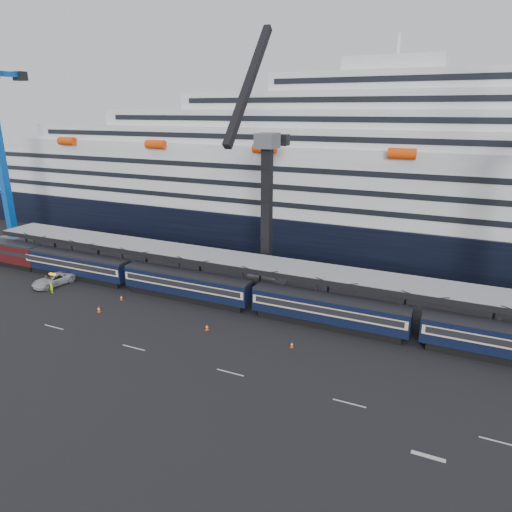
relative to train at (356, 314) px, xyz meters
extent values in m
plane|color=black|center=(4.65, -10.00, -2.20)|extent=(260.00, 260.00, 0.00)
cube|color=beige|center=(-33.35, -14.00, -2.19)|extent=(3.00, 0.15, 0.02)
cube|color=beige|center=(-21.35, -14.00, -2.19)|extent=(3.00, 0.15, 0.02)
cube|color=beige|center=(-9.35, -14.00, -2.19)|extent=(3.00, 0.15, 0.02)
cube|color=beige|center=(2.65, -14.00, -2.19)|extent=(3.00, 0.15, 0.02)
cube|color=beige|center=(14.65, -14.00, -2.19)|extent=(3.00, 0.15, 0.02)
cube|color=beige|center=(9.65, -18.00, -2.19)|extent=(2.50, 0.40, 0.02)
cube|color=black|center=(-43.35, 0.00, -1.75)|extent=(17.48, 2.40, 0.90)
cube|color=black|center=(-43.35, 0.00, 0.05)|extent=(19.00, 2.80, 2.70)
cube|color=beige|center=(-43.35, 0.00, 0.35)|extent=(18.62, 2.92, 1.05)
cube|color=black|center=(-43.35, 0.00, 0.40)|extent=(17.86, 2.98, 0.70)
cube|color=black|center=(-43.35, 0.00, 1.55)|extent=(19.00, 2.50, 0.35)
cube|color=black|center=(-23.35, 0.00, -1.75)|extent=(17.48, 2.40, 0.90)
cube|color=black|center=(-23.35, 0.00, 0.05)|extent=(19.00, 2.80, 2.70)
cube|color=beige|center=(-23.35, 0.00, 0.35)|extent=(18.62, 2.92, 1.05)
cube|color=black|center=(-23.35, 0.00, 0.40)|extent=(17.86, 2.98, 0.70)
cube|color=black|center=(-23.35, 0.00, 1.55)|extent=(19.00, 2.50, 0.35)
cube|color=black|center=(-3.35, 0.00, -1.75)|extent=(17.48, 2.40, 0.90)
cube|color=black|center=(-3.35, 0.00, 0.05)|extent=(19.00, 2.80, 2.70)
cube|color=beige|center=(-3.35, 0.00, 0.35)|extent=(18.62, 2.92, 1.05)
cube|color=black|center=(-3.35, 0.00, 0.40)|extent=(17.86, 2.98, 0.70)
cube|color=black|center=(-3.35, 0.00, 1.55)|extent=(19.00, 2.50, 0.35)
cube|color=black|center=(-59.35, 0.00, -1.75)|extent=(14.00, 2.50, 0.90)
cube|color=#3B0D0D|center=(-59.35, 0.00, 0.10)|extent=(15.00, 2.90, 2.90)
cube|color=black|center=(-59.35, 0.00, 1.70)|extent=(15.00, 2.60, 0.30)
cube|color=black|center=(-59.35, 0.00, 0.50)|extent=(15.10, 3.00, 0.60)
cube|color=gray|center=(4.65, 4.00, 3.20)|extent=(130.00, 6.00, 0.25)
cube|color=black|center=(4.65, 1.00, 2.90)|extent=(130.00, 0.25, 0.70)
cube|color=black|center=(4.65, 7.00, 2.90)|extent=(130.00, 0.25, 0.70)
cube|color=black|center=(-55.35, 1.20, 0.50)|extent=(0.25, 0.25, 5.40)
cube|color=black|center=(-55.35, 6.80, 0.50)|extent=(0.25, 0.25, 5.40)
cube|color=black|center=(-45.35, 1.20, 0.50)|extent=(0.25, 0.25, 5.40)
cube|color=black|center=(-45.35, 6.80, 0.50)|extent=(0.25, 0.25, 5.40)
cube|color=black|center=(-35.35, 1.20, 0.50)|extent=(0.25, 0.25, 5.40)
cube|color=black|center=(-35.35, 6.80, 0.50)|extent=(0.25, 0.25, 5.40)
cube|color=black|center=(-25.35, 1.20, 0.50)|extent=(0.25, 0.25, 5.40)
cube|color=black|center=(-25.35, 6.80, 0.50)|extent=(0.25, 0.25, 5.40)
cube|color=black|center=(-15.35, 1.20, 0.50)|extent=(0.25, 0.25, 5.40)
cube|color=black|center=(-15.35, 6.80, 0.50)|extent=(0.25, 0.25, 5.40)
cube|color=black|center=(-5.35, 1.20, 0.50)|extent=(0.25, 0.25, 5.40)
cube|color=black|center=(-5.35, 6.80, 0.50)|extent=(0.25, 0.25, 5.40)
cube|color=black|center=(4.65, 1.20, 0.50)|extent=(0.25, 0.25, 5.40)
cube|color=black|center=(4.65, 6.80, 0.50)|extent=(0.25, 0.25, 5.40)
cube|color=black|center=(14.65, 1.20, 0.50)|extent=(0.25, 0.25, 5.40)
cube|color=black|center=(14.65, 6.80, 0.50)|extent=(0.25, 0.25, 5.40)
cube|color=black|center=(4.65, 36.00, 1.30)|extent=(200.00, 28.00, 7.00)
cube|color=black|center=(-101.35, 36.00, 1.30)|extent=(16.17, 18.35, 7.00)
cube|color=silver|center=(4.65, 36.00, 10.80)|extent=(190.00, 26.88, 12.00)
cube|color=silver|center=(4.65, 36.00, 18.30)|extent=(160.00, 24.64, 3.00)
cube|color=black|center=(4.65, 23.63, 18.30)|extent=(153.60, 0.12, 0.90)
cube|color=silver|center=(4.65, 36.00, 21.30)|extent=(124.00, 21.84, 3.00)
cube|color=black|center=(4.65, 25.03, 21.30)|extent=(119.04, 0.12, 0.90)
cube|color=silver|center=(4.65, 36.00, 24.30)|extent=(90.00, 19.04, 3.00)
cube|color=black|center=(4.65, 26.43, 24.30)|extent=(86.40, 0.12, 0.90)
cube|color=silver|center=(4.65, 36.00, 27.30)|extent=(56.00, 16.24, 3.00)
cube|color=black|center=(4.65, 27.83, 27.30)|extent=(53.76, 0.12, 0.90)
cube|color=silver|center=(-3.35, 36.00, 29.80)|extent=(16.00, 12.00, 2.50)
cylinder|color=#FA4407|center=(-65.35, 21.96, 16.60)|extent=(4.00, 1.60, 1.60)
cylinder|color=#FA4407|center=(-43.35, 21.96, 16.60)|extent=(4.00, 1.60, 1.60)
cylinder|color=#FA4407|center=(-21.35, 21.96, 16.60)|extent=(4.00, 1.60, 1.60)
cylinder|color=#FA4407|center=(0.65, 21.96, 16.60)|extent=(4.00, 1.60, 1.60)
cube|color=#4C4F54|center=(-67.35, 8.00, -1.20)|extent=(4.50, 4.50, 2.00)
cube|color=blue|center=(-67.35, 8.00, 13.80)|extent=(1.30, 1.30, 28.00)
cube|color=blue|center=(-67.35, 11.36, 28.80)|extent=(0.90, 6.72, 0.90)
cube|color=black|center=(-67.35, 14.72, 28.60)|extent=(2.20, 1.60, 1.60)
cube|color=#4C4F54|center=(-15.35, 9.00, -1.20)|extent=(4.50, 4.50, 2.00)
cube|color=black|center=(-15.35, 9.00, 8.80)|extent=(1.30, 1.30, 18.00)
cube|color=#4C4F54|center=(-15.35, 9.00, 18.80)|extent=(2.60, 3.20, 2.00)
cube|color=black|center=(-15.35, 3.21, 25.69)|extent=(0.90, 12.26, 14.37)
cube|color=black|center=(-15.35, 11.52, 18.80)|extent=(0.90, 5.04, 0.90)
cube|color=black|center=(-15.35, 14.04, 18.60)|extent=(2.20, 1.60, 1.60)
imported|color=#B1B3B9|center=(-44.34, -3.89, -1.35)|extent=(3.95, 6.55, 1.70)
imported|color=#B8F40C|center=(-42.16, -6.19, -1.36)|extent=(0.67, 0.50, 1.68)
cube|color=#FA4407|center=(-31.42, -8.41, -2.18)|extent=(0.43, 0.43, 0.05)
cone|color=#FA4407|center=(-31.42, -8.41, -1.75)|extent=(0.36, 0.36, 0.82)
cylinder|color=white|center=(-31.42, -8.41, -1.75)|extent=(0.31, 0.31, 0.14)
cube|color=#FA4407|center=(-31.46, -4.06, -2.18)|extent=(0.35, 0.35, 0.04)
cone|color=#FA4407|center=(-31.46, -4.06, -1.83)|extent=(0.30, 0.30, 0.67)
cylinder|color=white|center=(-31.46, -4.06, -1.83)|extent=(0.25, 0.25, 0.11)
cube|color=#FA4407|center=(-16.13, -6.99, -2.18)|extent=(0.40, 0.40, 0.04)
cone|color=#FA4407|center=(-16.13, -6.99, -1.78)|extent=(0.33, 0.33, 0.75)
cylinder|color=white|center=(-16.13, -6.99, -1.78)|extent=(0.28, 0.28, 0.13)
cube|color=#FA4407|center=(-5.52, -6.68, -2.18)|extent=(0.35, 0.35, 0.04)
cone|color=#FA4407|center=(-5.52, -6.68, -1.83)|extent=(0.29, 0.29, 0.66)
cylinder|color=white|center=(-5.52, -6.68, -1.83)|extent=(0.25, 0.25, 0.11)
camera|label=1|loc=(9.46, -49.04, 22.88)|focal=32.00mm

